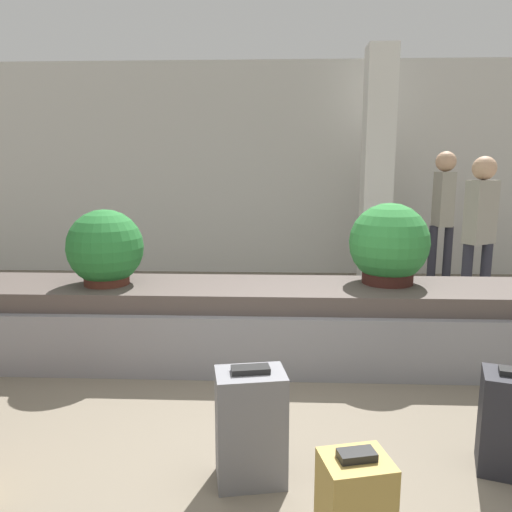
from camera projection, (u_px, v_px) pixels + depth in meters
ground_plane at (244, 463)px, 2.84m from camera, size 18.00×18.00×0.00m
back_wall at (266, 170)px, 7.63m from camera, size 18.00×0.06×3.20m
carousel at (256, 323)px, 4.32m from camera, size 7.83×0.96×0.66m
pillar at (377, 170)px, 6.70m from camera, size 0.38×0.38×3.20m
suitcase_3 at (251, 427)px, 2.63m from camera, size 0.40×0.31×0.64m
potted_plant_1 at (389, 245)px, 4.26m from camera, size 0.68×0.68×0.69m
potted_plant_2 at (105, 249)px, 4.22m from camera, size 0.64×0.64×0.64m
traveler_0 at (443, 208)px, 6.48m from camera, size 0.31×0.33×1.84m
traveler_1 at (480, 223)px, 5.28m from camera, size 0.37×0.32×1.76m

